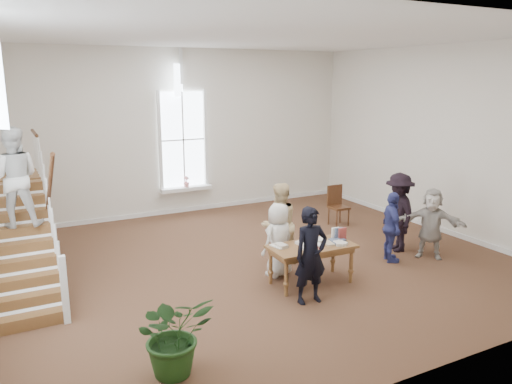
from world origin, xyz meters
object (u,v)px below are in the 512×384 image
person_yellow (279,224)px  woman_cluster_a (392,227)px  woman_cluster_c (431,223)px  woman_cluster_b (399,212)px  elderly_woman (278,240)px  police_officer (311,255)px  floor_plant (174,334)px  side_chair (337,203)px  library_table (312,249)px

person_yellow → woman_cluster_a: person_yellow is taller
woman_cluster_c → woman_cluster_a: bearing=-144.4°
woman_cluster_b → woman_cluster_c: woman_cluster_b is taller
elderly_woman → woman_cluster_c: 3.39m
woman_cluster_a → woman_cluster_c: 0.92m
elderly_woman → woman_cluster_a: 2.47m
police_officer → floor_plant: bearing=-157.9°
woman_cluster_b → floor_plant: (-5.84, -2.25, -0.32)m
floor_plant → side_chair: 7.35m
side_chair → woman_cluster_c: bearing=-83.2°
library_table → person_yellow: 1.12m
police_officer → woman_cluster_c: police_officer is taller
elderly_woman → woman_cluster_b: woman_cluster_b is taller
person_yellow → woman_cluster_a: size_ratio=1.15×
police_officer → woman_cluster_a: police_officer is taller
woman_cluster_b → woman_cluster_c: bearing=47.5°
library_table → woman_cluster_c: size_ratio=1.07×
woman_cluster_a → side_chair: woman_cluster_a is taller
floor_plant → police_officer: bearing=19.6°
person_yellow → woman_cluster_c: 3.23m
woman_cluster_a → elderly_woman: bearing=104.5°
woman_cluster_b → floor_plant: 6.26m
elderly_woman → floor_plant: size_ratio=1.30×
side_chair → police_officer: bearing=-131.0°
woman_cluster_c → floor_plant: (-6.14, -1.60, -0.20)m
woman_cluster_a → floor_plant: woman_cluster_a is taller
elderly_woman → person_yellow: 0.60m
side_chair → person_yellow: bearing=-146.5°
floor_plant → woman_cluster_c: bearing=14.6°
person_yellow → woman_cluster_b: woman_cluster_b is taller
elderly_woman → person_yellow: person_yellow is taller
police_officer → elderly_woman: size_ratio=1.16×
woman_cluster_c → side_chair: (-0.30, 2.86, -0.17)m
woman_cluster_a → side_chair: bearing=11.4°
police_officer → floor_plant: (-2.70, -0.96, -0.28)m
library_table → person_yellow: bearing=95.0°
elderly_woman → woman_cluster_a: woman_cluster_a is taller
floor_plant → side_chair: (5.84, 4.46, 0.03)m
police_officer → person_yellow: person_yellow is taller
person_yellow → side_chair: person_yellow is taller
elderly_woman → woman_cluster_a: bearing=155.5°
side_chair → elderly_woman: bearing=-142.6°
woman_cluster_b → side_chair: woman_cluster_b is taller
police_officer → woman_cluster_c: size_ratio=1.11×
police_officer → woman_cluster_a: bearing=20.8°
person_yellow → side_chair: (2.74, 1.75, -0.27)m
library_table → woman_cluster_b: (2.67, 0.64, 0.21)m
elderly_woman → side_chair: (3.04, 2.25, -0.14)m
person_yellow → police_officer: bearing=68.8°
woman_cluster_c → floor_plant: size_ratio=1.36×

